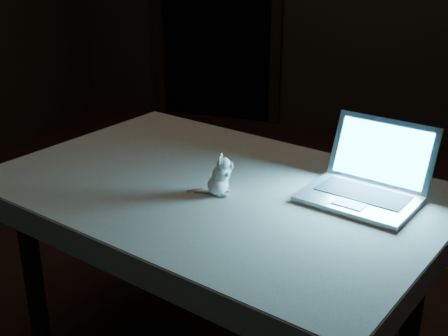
% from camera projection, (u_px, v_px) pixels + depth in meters
% --- Properties ---
extents(floor, '(5.00, 5.00, 0.00)m').
position_uv_depth(floor, '(267.00, 316.00, 2.44)').
color(floor, black).
rests_on(floor, ground).
extents(table, '(1.52, 1.22, 0.71)m').
position_uv_depth(table, '(217.00, 281.00, 2.04)').
color(table, black).
rests_on(table, floor).
extents(tablecloth, '(1.47, 1.02, 0.08)m').
position_uv_depth(tablecloth, '(233.00, 205.00, 1.86)').
color(tablecloth, beige).
rests_on(tablecloth, table).
extents(laptop, '(0.40, 0.37, 0.22)m').
position_uv_depth(laptop, '(362.00, 167.00, 1.74)').
color(laptop, '#A2A2A7').
rests_on(laptop, tablecloth).
extents(plush_mouse, '(0.10, 0.10, 0.13)m').
position_uv_depth(plush_mouse, '(218.00, 175.00, 1.81)').
color(plush_mouse, white).
rests_on(plush_mouse, tablecloth).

